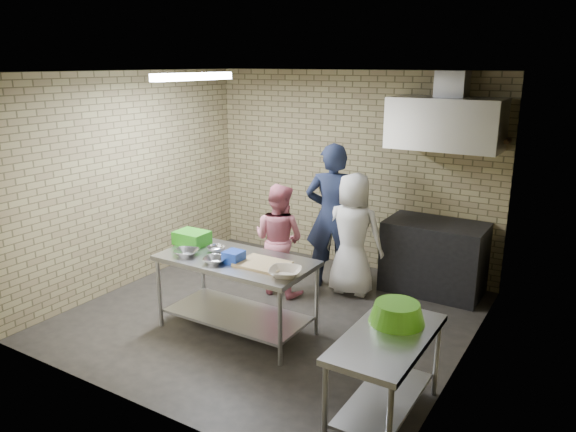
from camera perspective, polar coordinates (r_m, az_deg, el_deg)
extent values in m
plane|color=black|center=(6.35, -1.74, -10.34)|extent=(4.20, 4.20, 0.00)
plane|color=black|center=(5.70, -1.97, 14.83)|extent=(4.20, 4.20, 0.00)
cube|color=#978C5E|center=(7.59, 6.48, 4.72)|extent=(4.20, 0.06, 2.70)
cube|color=#978C5E|center=(4.42, -16.24, -3.95)|extent=(4.20, 0.06, 2.70)
cube|color=#978C5E|center=(7.22, -15.96, 3.64)|extent=(0.06, 4.00, 2.70)
cube|color=#978C5E|center=(5.08, 18.38, -1.56)|extent=(0.06, 4.00, 2.70)
cube|color=#ACAEB3|center=(5.88, -5.37, -8.19)|extent=(1.64, 0.82, 0.82)
cube|color=silver|center=(4.59, 10.10, -16.32)|extent=(0.60, 1.20, 0.75)
cube|color=black|center=(7.06, 15.01, -4.18)|extent=(1.20, 0.70, 0.90)
cube|color=silver|center=(6.74, 16.14, 9.27)|extent=(1.30, 0.60, 0.60)
cube|color=#A5A8AD|center=(6.85, 16.79, 13.10)|extent=(0.35, 0.30, 0.30)
cube|color=#3F2B19|center=(6.87, 18.89, 7.64)|extent=(0.80, 0.20, 0.04)
cube|color=white|center=(6.31, -9.82, 14.17)|extent=(0.10, 1.25, 0.08)
cube|color=green|center=(6.21, -10.01, -2.26)|extent=(0.37, 0.27, 0.15)
cube|color=blue|center=(5.60, -5.69, -4.25)|extent=(0.18, 0.18, 0.12)
cube|color=tan|center=(5.52, -2.68, -5.03)|extent=(0.50, 0.38, 0.03)
imported|color=#A9ABB0|center=(5.88, -10.57, -3.78)|extent=(0.32, 0.32, 0.06)
imported|color=silver|center=(5.93, -7.52, -3.47)|extent=(0.25, 0.25, 0.06)
imported|color=#ABAEB2|center=(5.61, -7.65, -4.61)|extent=(0.30, 0.30, 0.06)
imported|color=beige|center=(5.23, -0.29, -5.92)|extent=(0.40, 0.40, 0.08)
cylinder|color=#B22619|center=(6.92, 16.93, 8.77)|extent=(0.07, 0.07, 0.18)
cylinder|color=green|center=(6.83, 20.19, 8.28)|extent=(0.06, 0.06, 0.15)
imported|color=black|center=(6.86, 4.64, -0.05)|extent=(0.79, 0.65, 1.86)
imported|color=#D26F83|center=(6.71, -0.97, -2.44)|extent=(0.68, 0.54, 1.39)
imported|color=silver|center=(6.72, 6.80, -1.91)|extent=(0.79, 0.56, 1.53)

